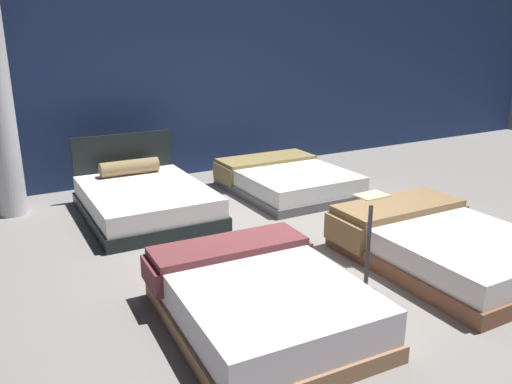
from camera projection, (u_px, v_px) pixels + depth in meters
ground_plane at (287, 245)px, 5.98m from camera, size 18.00×18.00×0.02m
showroom_back_wall at (171, 72)px, 8.38m from camera, size 18.00×0.06×3.50m
bed_0 at (260, 300)px, 4.29m from camera, size 1.61×1.98×0.50m
bed_1 at (442, 245)px, 5.42m from camera, size 1.65×2.16×0.49m
bed_2 at (145, 199)px, 6.87m from camera, size 1.59×2.10×0.95m
bed_3 at (286, 180)px, 7.92m from camera, size 1.64×2.04×0.42m
price_sign at (368, 257)px, 4.74m from camera, size 0.28×0.24×0.98m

